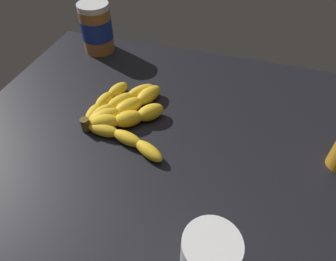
% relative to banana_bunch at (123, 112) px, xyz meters
% --- Properties ---
extents(ground_plane, '(0.93, 0.76, 0.03)m').
position_rel_banana_bunch_xyz_m(ground_plane, '(0.12, -0.04, -0.03)').
color(ground_plane, black).
extents(banana_bunch, '(0.22, 0.25, 0.04)m').
position_rel_banana_bunch_xyz_m(banana_bunch, '(0.00, 0.00, 0.00)').
color(banana_bunch, yellow).
rests_on(banana_bunch, ground_plane).
extents(peanut_butter_jar, '(0.09, 0.09, 0.14)m').
position_rel_banana_bunch_xyz_m(peanut_butter_jar, '(-0.19, 0.26, 0.05)').
color(peanut_butter_jar, '#9E602D').
rests_on(peanut_butter_jar, ground_plane).
extents(coffee_mug, '(0.09, 0.12, 0.09)m').
position_rel_banana_bunch_xyz_m(coffee_mug, '(0.26, -0.28, 0.03)').
color(coffee_mug, silver).
rests_on(coffee_mug, ground_plane).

